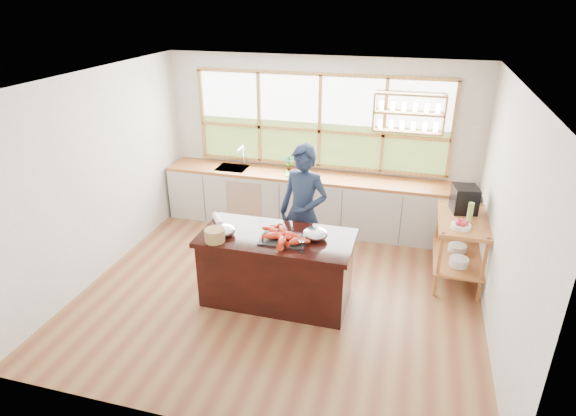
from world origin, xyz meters
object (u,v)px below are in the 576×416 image
at_px(island, 277,268).
at_px(espresso_machine, 464,199).
at_px(wicker_basket, 215,235).
at_px(cook, 303,213).

height_order(island, espresso_machine, espresso_machine).
bearing_deg(wicker_basket, island, 25.42).
distance_m(espresso_machine, wicker_basket, 3.29).
height_order(island, wicker_basket, wicker_basket).
bearing_deg(cook, wicker_basket, -116.13).
xyz_separation_m(island, cook, (0.17, 0.67, 0.47)).
bearing_deg(espresso_machine, cook, -172.65).
relative_size(island, wicker_basket, 7.77).
xyz_separation_m(cook, wicker_basket, (-0.83, -0.98, 0.05)).
relative_size(island, espresso_machine, 5.30).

